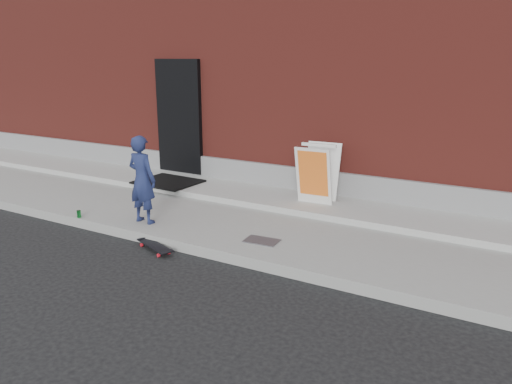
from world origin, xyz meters
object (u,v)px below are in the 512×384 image
Objects in this scene: pizza_sign at (317,173)px; soda_can at (79,214)px; child at (142,180)px; skateboard at (155,246)px.

pizza_sign reaches higher than soda_can.
pizza_sign is at bearing -132.08° from child.
child is 11.55× the size of soda_can.
pizza_sign is 8.46× the size of soda_can.
skateboard is (0.64, -0.52, -0.75)m from child.
soda_can is at bearing 20.87° from child.
skateboard is 6.31× the size of soda_can.
pizza_sign is at bearing 38.18° from soda_can.
soda_can is at bearing 174.20° from skateboard.
child reaches higher than skateboard.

